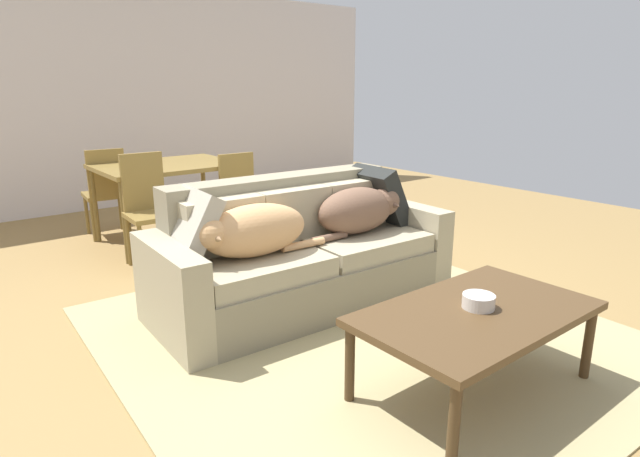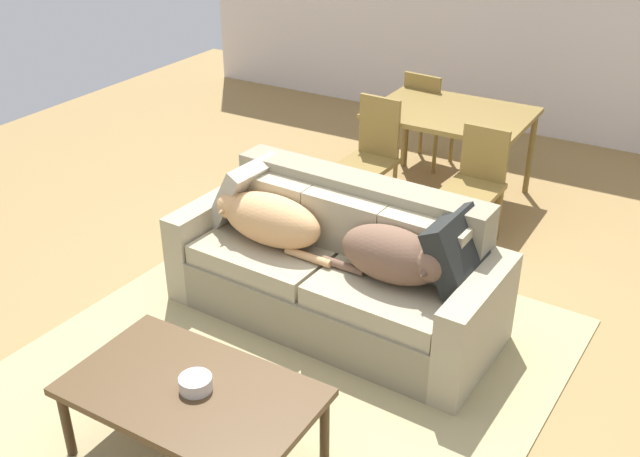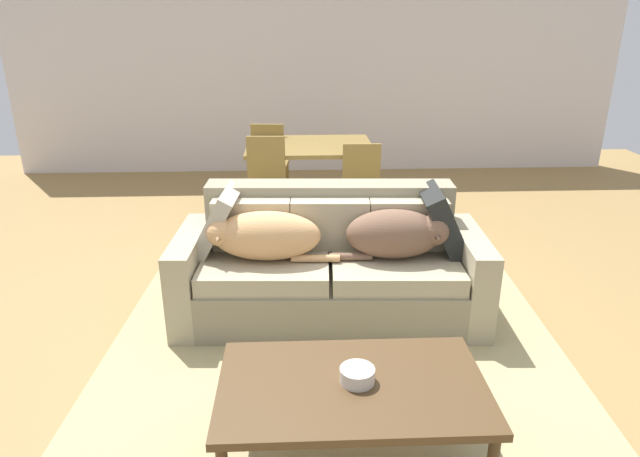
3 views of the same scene
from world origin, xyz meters
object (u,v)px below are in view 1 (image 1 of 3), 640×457
(dog_on_right_cushion, at_px, (360,210))
(dining_chair_far_left, at_px, (106,189))
(throw_pillow_by_right_arm, at_px, (379,196))
(dining_chair_near_right, at_px, (243,195))
(dining_table, at_px, (167,171))
(dining_chair_near_left, at_px, (149,205))
(bowl_on_coffee_table, at_px, (479,301))
(throw_pillow_by_left_arm, at_px, (189,227))
(couch, at_px, (300,257))
(coffee_table, at_px, (477,318))
(dog_on_left_cushion, at_px, (252,231))

(dog_on_right_cushion, height_order, dining_chair_far_left, dining_chair_far_left)
(throw_pillow_by_right_arm, xyz_separation_m, dining_chair_near_right, (-0.40, 1.42, -0.18))
(dining_table, xyz_separation_m, dining_chair_near_left, (-0.43, -0.59, -0.17))
(bowl_on_coffee_table, bearing_deg, dining_table, 91.94)
(throw_pillow_by_left_arm, distance_m, dining_table, 2.10)
(couch, xyz_separation_m, dog_on_right_cushion, (0.45, -0.12, 0.30))
(dining_chair_far_left, bearing_deg, dining_table, 135.63)
(coffee_table, distance_m, dining_chair_near_right, 2.94)
(coffee_table, height_order, dining_table, dining_table)
(dog_on_left_cushion, bearing_deg, dining_table, 82.87)
(couch, relative_size, coffee_table, 1.75)
(dining_chair_near_left, bearing_deg, dog_on_right_cushion, -56.14)
(couch, bearing_deg, throw_pillow_by_right_arm, 3.68)
(bowl_on_coffee_table, height_order, dining_chair_near_right, dining_chair_near_right)
(throw_pillow_by_left_arm, xyz_separation_m, dining_table, (0.70, 1.98, 0.02))
(dog_on_left_cushion, bearing_deg, throw_pillow_by_left_arm, 151.51)
(bowl_on_coffee_table, relative_size, dining_chair_near_left, 0.17)
(dog_on_left_cushion, xyz_separation_m, dog_on_right_cushion, (0.91, -0.01, 0.00))
(dining_chair_near_right, bearing_deg, throw_pillow_by_left_arm, -129.29)
(dog_on_left_cushion, height_order, coffee_table, dog_on_left_cushion)
(throw_pillow_by_left_arm, xyz_separation_m, dining_chair_far_left, (0.26, 2.50, -0.18))
(throw_pillow_by_left_arm, height_order, throw_pillow_by_right_arm, throw_pillow_by_right_arm)
(throw_pillow_by_left_arm, height_order, coffee_table, throw_pillow_by_left_arm)
(dog_on_left_cushion, height_order, bowl_on_coffee_table, dog_on_left_cushion)
(throw_pillow_by_left_arm, bearing_deg, bowl_on_coffee_table, -62.15)
(dining_chair_near_right, xyz_separation_m, dining_chair_far_left, (-0.92, 1.15, -0.00))
(dog_on_left_cushion, relative_size, throw_pillow_by_left_arm, 1.91)
(dining_table, bearing_deg, coffee_table, -88.44)
(dining_chair_near_right, distance_m, dining_chair_far_left, 1.47)
(dining_chair_far_left, bearing_deg, couch, 107.05)
(coffee_table, relative_size, dining_table, 0.96)
(bowl_on_coffee_table, xyz_separation_m, dining_table, (-0.12, 3.53, 0.22))
(throw_pillow_by_right_arm, relative_size, dining_table, 0.36)
(dining_table, bearing_deg, dining_chair_far_left, 130.02)
(dog_on_right_cushion, bearing_deg, coffee_table, -105.53)
(coffee_table, relative_size, dining_chair_near_right, 1.38)
(couch, distance_m, throw_pillow_by_right_arm, 0.86)
(bowl_on_coffee_table, xyz_separation_m, dining_chair_near_left, (-0.55, 2.94, 0.05))
(dog_on_left_cushion, xyz_separation_m, dining_chair_near_right, (0.85, 1.55, -0.14))
(bowl_on_coffee_table, distance_m, dining_chair_far_left, 4.09)
(dining_chair_far_left, bearing_deg, dining_chair_near_right, 134.20)
(dog_on_left_cushion, distance_m, dog_on_right_cushion, 0.91)
(dog_on_right_cushion, xyz_separation_m, dining_table, (-0.54, 2.19, 0.06))
(throw_pillow_by_right_arm, height_order, coffee_table, throw_pillow_by_right_arm)
(dining_chair_near_left, distance_m, dining_chair_far_left, 1.12)
(bowl_on_coffee_table, bearing_deg, dining_chair_near_left, 100.59)
(bowl_on_coffee_table, xyz_separation_m, dining_chair_near_right, (0.36, 2.90, 0.02))
(throw_pillow_by_right_arm, relative_size, coffee_table, 0.38)
(dog_on_left_cushion, xyz_separation_m, dining_chair_far_left, (-0.07, 2.70, -0.14))
(dining_table, height_order, dining_chair_near_right, dining_chair_near_right)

